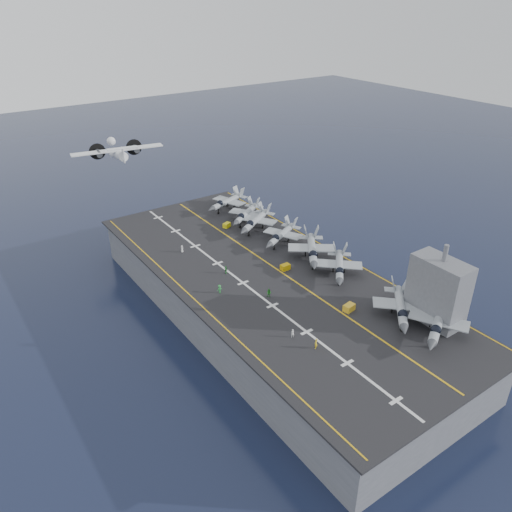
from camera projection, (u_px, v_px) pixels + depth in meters
ground at (266, 315)px, 108.85m from camera, size 500.00×500.00×0.00m
hull at (267, 296)px, 106.49m from camera, size 36.00×90.00×10.00m
flight_deck at (267, 275)px, 104.04m from camera, size 38.00×92.00×0.40m
foul_line at (278, 270)px, 105.45m from camera, size 0.35×90.00×0.02m
landing_centerline at (243, 283)px, 100.91m from camera, size 0.50×90.00×0.02m
deck_edge_port at (195, 300)px, 95.36m from camera, size 0.25×90.00×0.02m
deck_edge_stbd at (333, 251)px, 113.27m from camera, size 0.25×90.00×0.02m
island_superstructure at (439, 284)px, 86.27m from camera, size 5.00×10.00×15.00m
fighter_jet_0 at (438, 321)px, 84.81m from camera, size 17.99×16.02×5.22m
fighter_jet_1 at (401, 306)px, 89.09m from camera, size 17.23×17.29×5.08m
fighter_jet_3 at (339, 265)px, 102.41m from camera, size 16.50×16.74×4.90m
fighter_jet_4 at (312, 249)px, 108.36m from camera, size 17.80×18.77×5.43m
fighter_jet_5 at (282, 234)px, 115.71m from camera, size 16.22×14.14×4.73m
fighter_jet_6 at (256, 220)px, 122.25m from camera, size 17.47×15.71×5.06m
fighter_jet_7 at (246, 213)px, 126.37m from camera, size 16.69×15.30×4.82m
fighter_jet_8 at (227, 201)px, 133.67m from camera, size 16.05×13.19×4.80m
tow_cart_a at (349, 308)px, 91.95m from camera, size 2.35×1.73×1.29m
tow_cart_b at (285, 267)px, 105.51m from camera, size 2.02×1.35×1.19m
tow_cart_c at (227, 225)px, 124.33m from camera, size 2.19×1.82×1.12m
crew_1 at (293, 333)px, 84.80m from camera, size 1.11×0.88×1.63m
crew_2 at (269, 293)px, 95.90m from camera, size 1.16×1.27×1.77m
crew_3 at (220, 289)px, 97.24m from camera, size 1.06×0.71×1.75m
crew_4 at (226, 270)px, 104.01m from camera, size 0.75×1.07×1.70m
crew_5 at (182, 249)px, 112.40m from camera, size 1.08×1.18×1.64m
crew_6 at (316, 344)px, 82.11m from camera, size 1.35×1.29×1.88m
transport_plane at (118, 155)px, 137.68m from camera, size 27.30×20.83×5.87m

